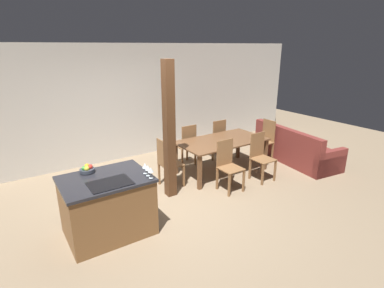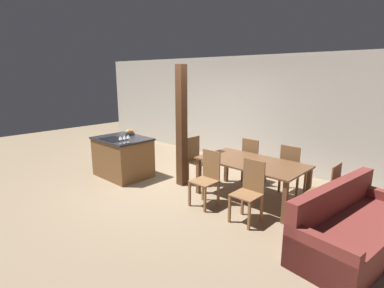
# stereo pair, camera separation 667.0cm
# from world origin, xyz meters

# --- Properties ---
(ground_plane) EXTENTS (16.00, 16.00, 0.00)m
(ground_plane) POSITION_xyz_m (0.00, 0.00, 0.00)
(ground_plane) COLOR #847056
(wall_back) EXTENTS (11.20, 0.08, 2.70)m
(wall_back) POSITION_xyz_m (0.00, 2.65, 1.35)
(wall_back) COLOR beige
(wall_back) RESTS_ON ground_plane
(kitchen_island) EXTENTS (1.22, 0.92, 0.89)m
(kitchen_island) POSITION_xyz_m (-1.14, -0.21, 0.44)
(kitchen_island) COLOR brown
(kitchen_island) RESTS_ON ground_plane
(fruit_bowl) EXTENTS (0.21, 0.21, 0.11)m
(fruit_bowl) POSITION_xyz_m (-1.29, 0.11, 0.93)
(fruit_bowl) COLOR #383D47
(fruit_bowl) RESTS_ON kitchen_island
(wine_glass_near) EXTENTS (0.08, 0.08, 0.16)m
(wine_glass_near) POSITION_xyz_m (-0.61, -0.59, 1.01)
(wine_glass_near) COLOR silver
(wine_glass_near) RESTS_ON kitchen_island
(wine_glass_middle) EXTENTS (0.08, 0.08, 0.16)m
(wine_glass_middle) POSITION_xyz_m (-0.61, -0.50, 1.01)
(wine_glass_middle) COLOR silver
(wine_glass_middle) RESTS_ON kitchen_island
(wine_glass_far) EXTENTS (0.08, 0.08, 0.16)m
(wine_glass_far) POSITION_xyz_m (-0.61, -0.41, 1.01)
(wine_glass_far) COLOR silver
(wine_glass_far) RESTS_ON kitchen_island
(dining_table) EXTENTS (1.91, 1.02, 0.72)m
(dining_table) POSITION_xyz_m (1.66, 0.64, 0.64)
(dining_table) COLOR brown
(dining_table) RESTS_ON ground_plane
(dining_chair_near_left) EXTENTS (0.40, 0.40, 0.97)m
(dining_chair_near_left) POSITION_xyz_m (1.23, -0.09, 0.50)
(dining_chair_near_left) COLOR brown
(dining_chair_near_left) RESTS_ON ground_plane
(dining_chair_near_right) EXTENTS (0.40, 0.40, 0.97)m
(dining_chair_near_right) POSITION_xyz_m (2.09, -0.09, 0.50)
(dining_chair_near_right) COLOR brown
(dining_chair_near_right) RESTS_ON ground_plane
(dining_chair_far_left) EXTENTS (0.40, 0.40, 0.97)m
(dining_chair_far_left) POSITION_xyz_m (1.23, 1.38, 0.50)
(dining_chair_far_left) COLOR brown
(dining_chair_far_left) RESTS_ON ground_plane
(dining_chair_far_right) EXTENTS (0.40, 0.40, 0.97)m
(dining_chair_far_right) POSITION_xyz_m (2.09, 1.38, 0.50)
(dining_chair_far_right) COLOR brown
(dining_chair_far_right) RESTS_ON ground_plane
(dining_chair_head_end) EXTENTS (0.40, 0.40, 0.97)m
(dining_chair_head_end) POSITION_xyz_m (0.33, 0.64, 0.50)
(dining_chair_head_end) COLOR brown
(dining_chair_head_end) RESTS_ON ground_plane
(dining_chair_foot_end) EXTENTS (0.40, 0.40, 0.97)m
(dining_chair_foot_end) POSITION_xyz_m (2.99, 0.64, 0.50)
(dining_chair_foot_end) COLOR brown
(dining_chair_foot_end) RESTS_ON ground_plane
(couch) EXTENTS (1.12, 2.18, 0.84)m
(couch) POSITION_xyz_m (3.53, 0.18, 0.28)
(couch) COLOR maroon
(couch) RESTS_ON ground_plane
(timber_post) EXTENTS (0.17, 0.17, 2.44)m
(timber_post) POSITION_xyz_m (0.20, 0.32, 1.22)
(timber_post) COLOR #4C2D19
(timber_post) RESTS_ON ground_plane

